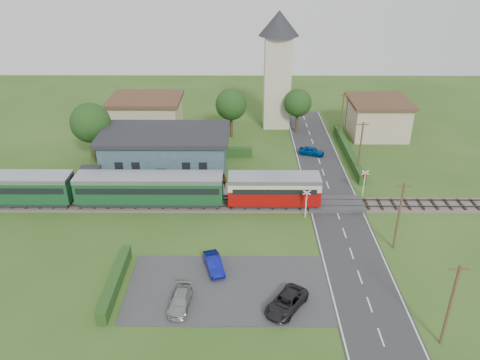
{
  "coord_description": "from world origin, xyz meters",
  "views": [
    {
      "loc": [
        -0.29,
        -43.19,
        26.03
      ],
      "look_at": [
        -0.58,
        4.0,
        2.2
      ],
      "focal_mm": 35.0,
      "sensor_mm": 36.0,
      "label": 1
    }
  ],
  "objects_px": {
    "station_building": "(166,151)",
    "car_park_blue": "(214,264)",
    "train": "(121,188)",
    "car_park_dark": "(286,302)",
    "pedestrian_far": "(101,184)",
    "equipment_hut": "(90,178)",
    "pedestrian_near": "(223,181)",
    "crossing_signal_far": "(364,179)",
    "car_park_silver": "(180,301)",
    "house_east": "(377,117)",
    "car_on_road": "(312,151)",
    "church_tower": "(278,61)",
    "crossing_signal_near": "(306,200)",
    "house_west": "(147,114)"
  },
  "relations": [
    {
      "from": "train",
      "to": "pedestrian_far",
      "type": "distance_m",
      "value": 4.26
    },
    {
      "from": "pedestrian_far",
      "to": "house_east",
      "type": "bearing_deg",
      "value": -37.68
    },
    {
      "from": "equipment_hut",
      "to": "church_tower",
      "type": "height_order",
      "value": "church_tower"
    },
    {
      "from": "car_park_blue",
      "to": "car_park_silver",
      "type": "height_order",
      "value": "car_park_blue"
    },
    {
      "from": "train",
      "to": "car_park_blue",
      "type": "bearing_deg",
      "value": -46.76
    },
    {
      "from": "crossing_signal_near",
      "to": "pedestrian_near",
      "type": "relative_size",
      "value": 1.78
    },
    {
      "from": "station_building",
      "to": "crossing_signal_far",
      "type": "xyz_separation_m",
      "value": [
        23.6,
        -6.6,
        -0.55
      ]
    },
    {
      "from": "car_park_silver",
      "to": "pedestrian_near",
      "type": "xyz_separation_m",
      "value": [
        2.68,
        19.76,
        0.74
      ]
    },
    {
      "from": "train",
      "to": "pedestrian_far",
      "type": "relative_size",
      "value": 28.24
    },
    {
      "from": "house_east",
      "to": "car_on_road",
      "type": "bearing_deg",
      "value": -143.63
    },
    {
      "from": "house_west",
      "to": "car_park_blue",
      "type": "bearing_deg",
      "value": -70.56
    },
    {
      "from": "car_park_blue",
      "to": "house_east",
      "type": "bearing_deg",
      "value": 39.38
    },
    {
      "from": "station_building",
      "to": "house_west",
      "type": "xyz_separation_m",
      "value": [
        -5.0,
        14.01,
        0.1
      ]
    },
    {
      "from": "house_east",
      "to": "car_park_dark",
      "type": "height_order",
      "value": "house_east"
    },
    {
      "from": "crossing_signal_near",
      "to": "station_building",
      "type": "bearing_deg",
      "value": 145.19
    },
    {
      "from": "house_east",
      "to": "car_park_silver",
      "type": "distance_m",
      "value": 45.92
    },
    {
      "from": "station_building",
      "to": "car_park_blue",
      "type": "height_order",
      "value": "station_building"
    },
    {
      "from": "crossing_signal_near",
      "to": "car_park_blue",
      "type": "bearing_deg",
      "value": -135.41
    },
    {
      "from": "crossing_signal_far",
      "to": "car_park_dark",
      "type": "bearing_deg",
      "value": -118.81
    },
    {
      "from": "equipment_hut",
      "to": "car_park_silver",
      "type": "xyz_separation_m",
      "value": [
        12.76,
        -19.49,
        -1.12
      ]
    },
    {
      "from": "station_building",
      "to": "car_park_blue",
      "type": "relative_size",
      "value": 4.4
    },
    {
      "from": "car_on_road",
      "to": "pedestrian_near",
      "type": "xyz_separation_m",
      "value": [
        -11.76,
        -10.59,
        0.74
      ]
    },
    {
      "from": "crossing_signal_far",
      "to": "car_park_blue",
      "type": "xyz_separation_m",
      "value": [
        -16.42,
        -13.89,
        -1.46
      ]
    },
    {
      "from": "car_on_road",
      "to": "train",
      "type": "bearing_deg",
      "value": 140.75
    },
    {
      "from": "station_building",
      "to": "car_park_blue",
      "type": "distance_m",
      "value": 21.81
    },
    {
      "from": "equipment_hut",
      "to": "house_west",
      "type": "relative_size",
      "value": 0.24
    },
    {
      "from": "station_building",
      "to": "car_park_blue",
      "type": "xyz_separation_m",
      "value": [
        7.18,
        -20.49,
        -2.01
      ]
    },
    {
      "from": "car_park_blue",
      "to": "crossing_signal_far",
      "type": "bearing_deg",
      "value": 23.88
    },
    {
      "from": "house_west",
      "to": "pedestrian_far",
      "type": "relative_size",
      "value": 7.06
    },
    {
      "from": "car_park_dark",
      "to": "pedestrian_far",
      "type": "xyz_separation_m",
      "value": [
        -19.87,
        19.34,
        0.53
      ]
    },
    {
      "from": "station_building",
      "to": "car_park_dark",
      "type": "distance_m",
      "value": 28.78
    },
    {
      "from": "car_park_blue",
      "to": "car_park_dark",
      "type": "height_order",
      "value": "car_park_dark"
    },
    {
      "from": "house_west",
      "to": "crossing_signal_near",
      "type": "distance_m",
      "value": 33.22
    },
    {
      "from": "car_park_blue",
      "to": "car_park_dark",
      "type": "relative_size",
      "value": 0.83
    },
    {
      "from": "church_tower",
      "to": "car_park_silver",
      "type": "xyz_separation_m",
      "value": [
        -10.24,
        -42.29,
        -9.59
      ]
    },
    {
      "from": "car_on_road",
      "to": "car_park_dark",
      "type": "xyz_separation_m",
      "value": [
        -6.0,
        -30.55,
        0.05
      ]
    },
    {
      "from": "train",
      "to": "car_park_dark",
      "type": "bearing_deg",
      "value": -44.4
    },
    {
      "from": "equipment_hut",
      "to": "pedestrian_near",
      "type": "bearing_deg",
      "value": 0.98
    },
    {
      "from": "church_tower",
      "to": "pedestrian_near",
      "type": "relative_size",
      "value": 9.54
    },
    {
      "from": "train",
      "to": "car_on_road",
      "type": "xyz_separation_m",
      "value": [
        22.84,
        14.05,
        -1.54
      ]
    },
    {
      "from": "train",
      "to": "house_east",
      "type": "xyz_separation_m",
      "value": [
        33.64,
        22.0,
        0.62
      ]
    },
    {
      "from": "pedestrian_near",
      "to": "car_on_road",
      "type": "bearing_deg",
      "value": -156.18
    },
    {
      "from": "church_tower",
      "to": "crossing_signal_far",
      "type": "distance_m",
      "value": 26.39
    },
    {
      "from": "station_building",
      "to": "car_park_dark",
      "type": "height_order",
      "value": "station_building"
    },
    {
      "from": "train",
      "to": "crossing_signal_near",
      "type": "relative_size",
      "value": 13.18
    },
    {
      "from": "car_on_road",
      "to": "car_park_silver",
      "type": "distance_m",
      "value": 33.6
    },
    {
      "from": "house_west",
      "to": "car_park_dark",
      "type": "distance_m",
      "value": 43.55
    },
    {
      "from": "train",
      "to": "car_park_blue",
      "type": "height_order",
      "value": "train"
    },
    {
      "from": "train",
      "to": "car_park_silver",
      "type": "distance_m",
      "value": 18.4
    },
    {
      "from": "car_park_blue",
      "to": "car_park_dark",
      "type": "bearing_deg",
      "value": -56.0
    }
  ]
}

